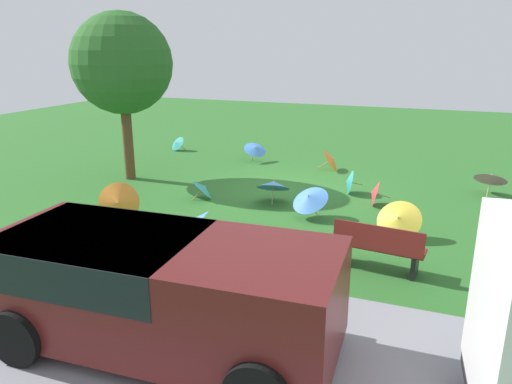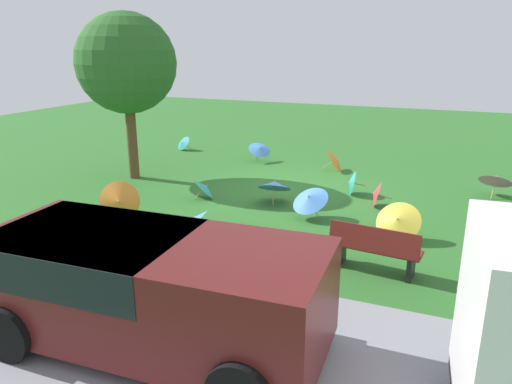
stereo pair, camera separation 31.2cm
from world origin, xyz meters
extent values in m
plane|color=#2D6B28|center=(0.00, 0.00, 0.00)|extent=(40.00, 40.00, 0.00)
cube|color=gray|center=(0.00, 7.68, 0.00)|extent=(40.00, 4.50, 0.01)
cube|color=#591919|center=(-0.88, 7.63, 0.85)|extent=(4.68, 2.11, 1.35)
cube|color=black|center=(0.04, 7.67, 1.25)|extent=(2.66, 2.04, 0.55)
cylinder|color=black|center=(0.68, 8.66, 0.38)|extent=(0.77, 0.26, 0.76)
cylinder|color=black|center=(0.77, 6.76, 0.38)|extent=(0.77, 0.26, 0.76)
cylinder|color=black|center=(-2.45, 6.61, 0.38)|extent=(0.77, 0.26, 0.76)
cube|color=maroon|center=(-3.25, 4.22, 0.45)|extent=(1.64, 0.63, 0.05)
cube|color=maroon|center=(-3.23, 4.42, 0.68)|extent=(1.60, 0.29, 0.45)
cube|color=black|center=(-2.62, 4.15, 0.23)|extent=(0.12, 0.41, 0.45)
cube|color=black|center=(-3.89, 4.29, 0.23)|extent=(0.12, 0.41, 0.45)
cylinder|color=brown|center=(4.65, 0.58, 1.27)|extent=(0.30, 0.30, 2.55)
sphere|color=#286023|center=(4.65, 0.58, 3.41)|extent=(2.88, 2.88, 2.88)
cylinder|color=tan|center=(1.75, 1.74, 0.14)|extent=(0.24, 0.18, 0.28)
cone|color=teal|center=(1.61, 1.64, 0.32)|extent=(0.84, 0.87, 0.56)
sphere|color=tan|center=(1.57, 1.61, 0.36)|extent=(0.06, 0.06, 0.05)
cylinder|color=tan|center=(-0.63, -2.59, 0.19)|extent=(0.40, 0.06, 0.28)
cone|color=orange|center=(-0.87, -2.61, 0.36)|extent=(0.62, 0.83, 0.71)
sphere|color=tan|center=(-0.92, -2.62, 0.39)|extent=(0.05, 0.04, 0.05)
cylinder|color=tan|center=(-0.20, 1.33, 0.20)|extent=(0.07, 0.21, 0.40)
cone|color=#4C8CE5|center=(-0.18, 1.20, 0.47)|extent=(1.01, 1.00, 0.53)
sphere|color=tan|center=(-0.17, 1.16, 0.55)|extent=(0.05, 0.05, 0.05)
cylinder|color=tan|center=(0.51, 3.72, 0.13)|extent=(0.29, 0.08, 0.26)
cone|color=#4C8CE5|center=(0.68, 3.75, 0.29)|extent=(0.59, 0.68, 0.52)
sphere|color=tan|center=(0.72, 3.76, 0.32)|extent=(0.06, 0.05, 0.05)
cylinder|color=tan|center=(1.99, -2.92, 0.21)|extent=(0.20, 0.18, 0.43)
cone|color=#4C8CE5|center=(1.88, -2.82, 0.47)|extent=(1.06, 1.07, 0.48)
sphere|color=tan|center=(1.86, -2.80, 0.53)|extent=(0.06, 0.06, 0.05)
cylinder|color=tan|center=(-1.43, 1.87, 0.21)|extent=(0.14, 0.27, 0.43)
cone|color=#4C8CE5|center=(-1.36, 2.03, 0.49)|extent=(1.12, 1.10, 0.61)
sphere|color=tan|center=(-1.34, 2.08, 0.57)|extent=(0.05, 0.06, 0.05)
cylinder|color=tan|center=(-5.42, -1.36, 0.22)|extent=(0.08, 0.29, 0.43)
cone|color=pink|center=(-5.46, -1.54, 0.49)|extent=(1.00, 0.95, 0.60)
sphere|color=tan|center=(-5.47, -1.58, 0.56)|extent=(0.05, 0.06, 0.05)
cylinder|color=tan|center=(-2.07, -0.30, 0.29)|extent=(0.34, 0.11, 0.08)
cone|color=teal|center=(-1.85, -0.24, 0.33)|extent=(0.39, 0.69, 0.66)
sphere|color=tan|center=(-1.79, -0.23, 0.34)|extent=(0.05, 0.05, 0.04)
cylinder|color=tan|center=(-2.87, 0.51, 0.28)|extent=(0.37, 0.07, 0.10)
cone|color=#D8383F|center=(-2.64, 0.54, 0.33)|extent=(0.33, 0.67, 0.66)
sphere|color=tan|center=(-2.59, 0.54, 0.34)|extent=(0.05, 0.04, 0.04)
cylinder|color=tan|center=(-3.48, 2.35, 0.20)|extent=(0.10, 0.42, 0.40)
cone|color=yellow|center=(-3.44, 2.60, 0.44)|extent=(1.05, 0.90, 0.77)
sphere|color=tan|center=(-3.43, 2.65, 0.49)|extent=(0.04, 0.06, 0.05)
cylinder|color=tan|center=(2.81, 3.58, 0.38)|extent=(0.26, 0.42, 0.15)
cone|color=orange|center=(2.64, 3.87, 0.47)|extent=(1.02, 0.85, 0.95)
sphere|color=tan|center=(2.60, 3.95, 0.50)|extent=(0.05, 0.06, 0.04)
cylinder|color=tan|center=(5.27, -3.65, 0.13)|extent=(0.18, 0.30, 0.27)
cone|color=teal|center=(5.37, -3.47, 0.29)|extent=(0.76, 0.70, 0.54)
sphere|color=tan|center=(5.39, -3.44, 0.32)|extent=(0.06, 0.06, 0.05)
camera|label=1|loc=(-4.07, 12.54, 3.95)|focal=34.02mm
camera|label=2|loc=(-4.36, 12.43, 3.95)|focal=34.02mm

